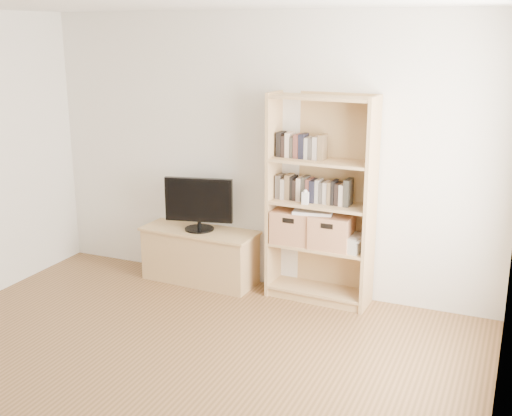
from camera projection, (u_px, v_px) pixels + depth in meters
The scene contains 13 objects.
floor at pixel (116, 416), 4.17m from camera, with size 4.50×5.00×0.01m, color brown.
back_wall at pixel (264, 154), 6.04m from camera, with size 4.50×0.02×2.60m, color white.
right_wall at pixel (505, 282), 2.97m from camera, with size 0.02×5.00×2.60m, color white.
tv_stand at pixel (200, 257), 6.36m from camera, with size 1.12×0.42×0.51m, color tan.
bookshelf at pixel (321, 201), 5.74m from camera, with size 0.95×0.34×1.90m, color tan.
television at pixel (199, 204), 6.21m from camera, with size 0.67×0.05×0.52m, color black.
books_row_mid at pixel (322, 191), 5.74m from camera, with size 0.76×0.15×0.21m, color #4E4844.
books_row_upper at pixel (301, 146), 5.72m from camera, with size 0.40×0.15×0.21m, color #4E4844.
baby_monitor at pixel (305, 198), 5.69m from camera, with size 0.06×0.04×0.11m, color white.
basket_left at pixel (294, 226), 5.92m from camera, with size 0.37×0.30×0.30m, color #AE744E.
basket_right at pixel (332, 231), 5.76m from camera, with size 0.37×0.30×0.30m, color #AE744E.
laptop at pixel (313, 211), 5.79m from camera, with size 0.35×0.24×0.03m, color white.
magazine_stack at pixel (354, 244), 5.70m from camera, with size 0.17×0.25×0.11m, color beige.
Camera 1 is at (2.28, -3.00, 2.43)m, focal length 45.00 mm.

